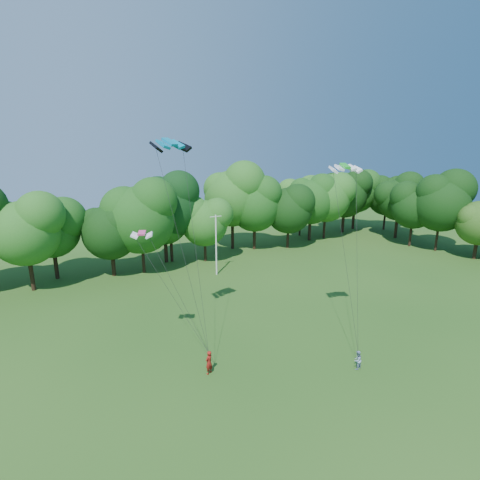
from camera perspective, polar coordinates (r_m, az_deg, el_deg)
ground at (r=26.93m, az=13.05°, el=-25.25°), size 160.00×160.00×0.00m
utility_pole at (r=48.80m, az=-3.66°, el=-0.69°), size 1.62×0.20×8.07m
kite_flyer_left at (r=29.92m, az=-4.77°, el=-18.09°), size 0.82×0.72×1.89m
kite_flyer_right at (r=31.76m, az=17.45°, el=-17.04°), size 0.86×0.73×1.54m
kite_teal at (r=29.66m, az=-10.67°, el=14.47°), size 3.29×2.15×0.67m
kite_green at (r=30.98m, az=15.73°, el=10.82°), size 2.64×1.77×0.43m
kite_pink at (r=29.29m, az=-14.74°, el=1.06°), size 1.79×1.38×0.27m
tree_back_center at (r=54.21m, az=-10.73°, el=5.59°), size 9.60×9.60×13.96m
tree_back_east at (r=69.98m, az=9.29°, el=6.53°), size 8.06×8.06×11.72m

